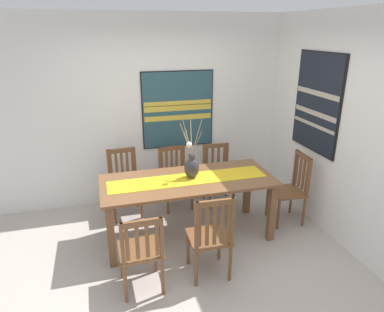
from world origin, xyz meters
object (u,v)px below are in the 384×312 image
(chair_3, at_px, (218,173))
(chair_5, at_px, (141,251))
(painting_on_back_wall, at_px, (178,110))
(painting_on_side_wall, at_px, (317,103))
(chair_1, at_px, (211,236))
(chair_2, at_px, (291,188))
(centerpiece_vase, at_px, (192,166))
(chair_0, at_px, (124,181))
(dining_table, at_px, (188,187))
(chair_4, at_px, (175,176))

(chair_3, distance_m, chair_5, 2.11)
(painting_on_back_wall, height_order, painting_on_side_wall, painting_on_side_wall)
(chair_3, distance_m, painting_on_back_wall, 1.10)
(painting_on_side_wall, bearing_deg, chair_1, -152.21)
(chair_1, relative_size, chair_2, 1.01)
(centerpiece_vase, distance_m, chair_0, 1.18)
(chair_5, bearing_deg, chair_2, 21.14)
(dining_table, distance_m, painting_on_side_wall, 1.96)
(chair_5, bearing_deg, chair_0, 90.48)
(chair_0, bearing_deg, centerpiece_vase, -46.20)
(painting_on_side_wall, bearing_deg, chair_3, 146.60)
(centerpiece_vase, distance_m, painting_on_back_wall, 1.25)
(chair_1, bearing_deg, centerpiece_vase, 88.02)
(chair_4, height_order, painting_on_back_wall, painting_on_back_wall)
(chair_3, distance_m, chair_4, 0.65)
(chair_3, xyz_separation_m, chair_4, (-0.64, 0.06, 0.00))
(centerpiece_vase, relative_size, chair_2, 0.79)
(chair_3, distance_m, painting_on_side_wall, 1.70)
(dining_table, height_order, chair_4, chair_4)
(chair_1, bearing_deg, painting_on_back_wall, 85.87)
(dining_table, relative_size, chair_3, 2.36)
(chair_4, bearing_deg, centerpiece_vase, -88.06)
(centerpiece_vase, bearing_deg, chair_3, 51.19)
(centerpiece_vase, height_order, chair_2, centerpiece_vase)
(chair_2, height_order, painting_on_back_wall, painting_on_back_wall)
(chair_1, height_order, chair_2, chair_1)
(chair_1, relative_size, chair_3, 1.10)
(painting_on_back_wall, relative_size, painting_on_side_wall, 0.90)
(chair_3, bearing_deg, painting_on_back_wall, 141.13)
(chair_4, bearing_deg, dining_table, -91.58)
(painting_on_back_wall, bearing_deg, chair_5, -113.02)
(chair_1, bearing_deg, chair_3, 68.00)
(chair_2, xyz_separation_m, chair_5, (-2.11, -0.82, -0.02))
(chair_3, bearing_deg, chair_1, -112.00)
(dining_table, xyz_separation_m, centerpiece_vase, (0.05, 0.03, 0.26))
(dining_table, xyz_separation_m, chair_4, (0.02, 0.85, -0.20))
(chair_3, bearing_deg, chair_0, 179.11)
(dining_table, xyz_separation_m, chair_3, (0.67, 0.79, -0.21))
(centerpiece_vase, bearing_deg, chair_2, -1.30)
(dining_table, distance_m, chair_1, 0.82)
(centerpiece_vase, bearing_deg, chair_1, -91.98)
(chair_2, relative_size, chair_3, 1.09)
(painting_on_back_wall, bearing_deg, chair_3, -38.87)
(chair_0, height_order, chair_1, chair_1)
(chair_4, bearing_deg, painting_on_back_wall, 67.55)
(chair_0, relative_size, chair_2, 0.97)
(dining_table, height_order, chair_2, chair_2)
(chair_1, distance_m, chair_4, 1.65)
(chair_4, bearing_deg, chair_0, -177.25)
(dining_table, relative_size, chair_0, 2.24)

